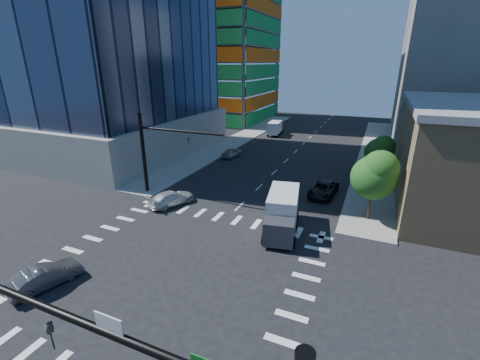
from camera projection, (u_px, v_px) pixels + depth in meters
The scene contains 15 objects.
ground at pixel (174, 270), 23.28m from camera, with size 160.00×160.00×0.00m, color black.
road_markings at pixel (174, 270), 23.28m from camera, with size 20.00×20.00×0.01m, color silver.
sidewalk_ne at pixel (376, 153), 53.09m from camera, with size 5.00×60.00×0.15m, color gray.
sidewalk_nw at pixel (238, 140), 62.38m from camera, with size 5.00×60.00×0.15m, color gray.
construction_building at pixel (218, 17), 78.34m from camera, with size 25.16×34.50×70.60m.
bg_building_ne at pixel (479, 64), 55.83m from camera, with size 24.00×30.00×28.00m, color slate.
signal_mast_nw at pixel (154, 147), 35.01m from camera, with size 10.20×0.40×9.00m.
tree_south at pixel (376, 174), 28.96m from camera, with size 4.16×4.16×6.82m.
tree_north at pixel (381, 151), 39.43m from camera, with size 3.54×3.52×5.78m.
car_nb_far at pixel (323, 189), 36.14m from camera, with size 2.52×5.47×1.52m, color black.
car_sb_near at pixel (171, 198), 33.85m from camera, with size 2.05×5.04×1.46m, color silver.
car_sb_mid at pixel (232, 153), 50.82m from camera, with size 1.74×4.31×1.47m, color #93959A.
car_sb_cross at pixel (45, 276), 21.42m from camera, with size 1.58×4.53×1.49m, color #4F4E54.
box_truck_near at pixel (282, 216), 28.11m from camera, with size 3.95×6.88×3.39m.
box_truck_far at pixel (276, 129), 66.33m from camera, with size 2.76×5.61×2.85m.
Camera 1 is at (12.15, -16.09, 14.21)m, focal length 24.00 mm.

